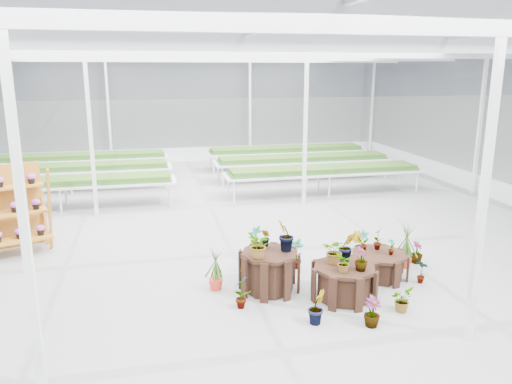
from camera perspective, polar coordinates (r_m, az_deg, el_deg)
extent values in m
plane|color=gray|center=(10.77, -3.27, -7.59)|extent=(24.00, 24.00, 0.00)
cylinder|color=black|center=(9.17, 1.52, -9.05)|extent=(1.40, 1.40, 0.73)
cylinder|color=black|center=(9.03, 9.99, -10.10)|extent=(1.22, 1.22, 0.60)
cylinder|color=black|center=(10.03, 13.78, -8.12)|extent=(1.31, 1.31, 0.50)
imported|color=#2F5119|center=(9.08, 0.07, -5.27)|extent=(0.26, 0.29, 0.45)
imported|color=#2F5119|center=(8.97, 3.36, -4.96)|extent=(0.43, 0.43, 0.62)
imported|color=#2F5119|center=(9.26, 1.15, -5.24)|extent=(0.20, 0.22, 0.34)
imported|color=#2F5119|center=(8.66, 0.31, -6.12)|extent=(0.38, 0.44, 0.48)
imported|color=#2F5119|center=(8.90, 9.05, -6.68)|extent=(0.56, 0.55, 0.47)
imported|color=#2F5119|center=(8.70, 11.95, -7.54)|extent=(0.32, 0.32, 0.40)
imported|color=#2F5119|center=(9.06, 10.35, -6.14)|extent=(0.31, 0.26, 0.54)
imported|color=#2F5119|center=(8.57, 10.02, -8.00)|extent=(0.35, 0.38, 0.34)
imported|color=#2F5119|center=(9.92, 12.20, -5.47)|extent=(0.22, 0.16, 0.42)
imported|color=#2F5119|center=(9.85, 15.21, -6.02)|extent=(0.21, 0.20, 0.34)
imported|color=#2F5119|center=(10.06, 13.74, -5.13)|extent=(0.29, 0.28, 0.46)
imported|color=#2F5119|center=(8.56, -1.71, -11.30)|extent=(0.37, 0.37, 0.59)
imported|color=#2F5119|center=(9.30, -1.09, -9.49)|extent=(0.30, 0.25, 0.49)
imported|color=#2F5119|center=(8.15, 6.93, -12.91)|extent=(0.39, 0.39, 0.56)
imported|color=#2F5119|center=(8.22, 13.13, -13.27)|extent=(0.29, 0.29, 0.47)
imported|color=#2F5119|center=(8.83, 16.31, -11.70)|extent=(0.49, 0.49, 0.41)
imported|color=#2F5119|center=(10.00, 18.41, -8.62)|extent=(0.28, 0.29, 0.46)
imported|color=#2F5119|center=(10.96, 17.88, -6.59)|extent=(0.36, 0.36, 0.46)
imported|color=#2F5119|center=(10.93, 11.67, -5.92)|extent=(0.41, 0.39, 0.58)
imported|color=#2F5119|center=(10.18, 4.63, -7.04)|extent=(0.36, 0.39, 0.62)
imported|color=#2F5119|center=(9.75, 0.81, -7.77)|extent=(0.72, 0.66, 0.68)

